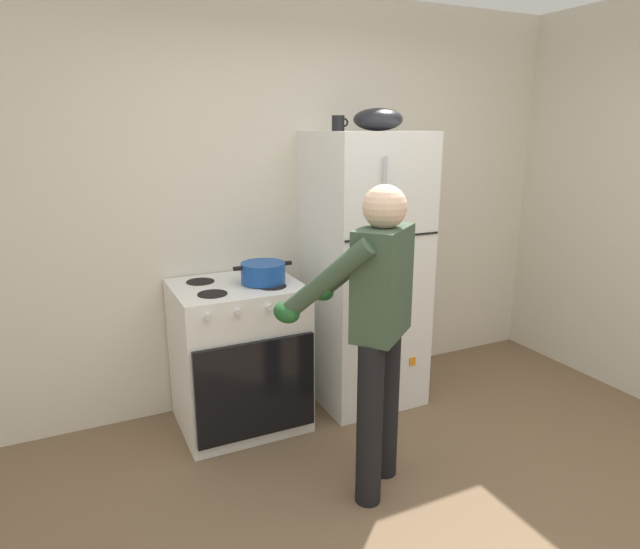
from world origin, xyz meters
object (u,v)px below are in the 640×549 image
person_cook (374,315)px  stove_range (239,356)px  refrigerator (364,271)px  mixing_bowl (378,119)px  coffee_mug (338,123)px  red_pot (263,273)px

person_cook → stove_range: bearing=114.9°
refrigerator → mixing_bowl: bearing=0.2°
stove_range → person_cook: 1.12m
person_cook → coffee_mug: coffee_mug is taller
red_pot → mixing_bowl: bearing=3.5°
stove_range → mixing_bowl: 1.74m
person_cook → red_pot: size_ratio=4.32×
person_cook → refrigerator: bearing=62.6°
mixing_bowl → refrigerator: bearing=-179.8°
stove_range → person_cook: person_cook is taller
mixing_bowl → red_pot: bearing=-176.5°
red_pot → stove_range: bearing=166.1°
refrigerator → red_pot: size_ratio=4.95×
refrigerator → red_pot: (-0.74, -0.05, 0.08)m
refrigerator → coffee_mug: (-0.18, 0.05, 0.96)m
red_pot → mixing_bowl: 1.22m
coffee_mug → stove_range: bearing=-175.2°
coffee_mug → mixing_bowl: bearing=-11.0°
coffee_mug → person_cook: bearing=-107.1°
mixing_bowl → stove_range: bearing=-179.4°
stove_range → mixing_bowl: bearing=0.6°
mixing_bowl → person_cook: bearing=-121.1°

